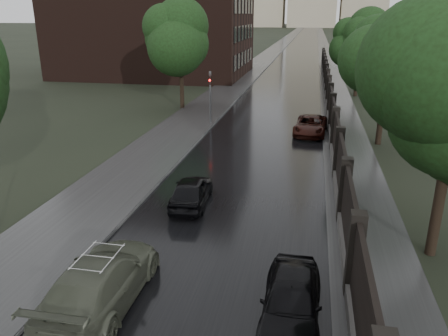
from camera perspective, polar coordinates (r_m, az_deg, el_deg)
road at (r=196.75m, az=10.89°, el=16.79°), size 8.00×420.00×0.02m
sidewalk_left at (r=196.93m, az=9.07°, el=16.92°), size 4.00×420.00×0.16m
verge_right at (r=196.74m, az=12.56°, el=16.69°), size 3.00×420.00×0.08m
fence_right at (r=39.22m, az=13.55°, el=8.76°), size 0.45×75.72×2.70m
tree_left_far at (r=38.30m, az=-5.70°, el=15.33°), size 4.25×4.25×7.39m
tree_right_b at (r=29.06m, az=20.54°, el=12.38°), size 4.08×4.08×7.01m
tree_right_c at (r=46.87m, az=17.34°, el=14.96°), size 4.08×4.08×7.01m
traffic_light at (r=32.87m, az=-1.81°, el=9.76°), size 0.16×0.32×4.00m
volga_sedan at (r=13.28m, az=-15.83°, el=-14.02°), size 2.17×5.22×1.51m
hatchback_left at (r=19.10m, az=-4.30°, el=-3.01°), size 1.78×3.86×1.28m
car_right_near at (r=12.37m, az=8.78°, el=-16.68°), size 1.62×3.96×1.34m
car_right_far at (r=31.05m, az=11.25°, el=5.49°), size 2.44×4.70×1.27m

